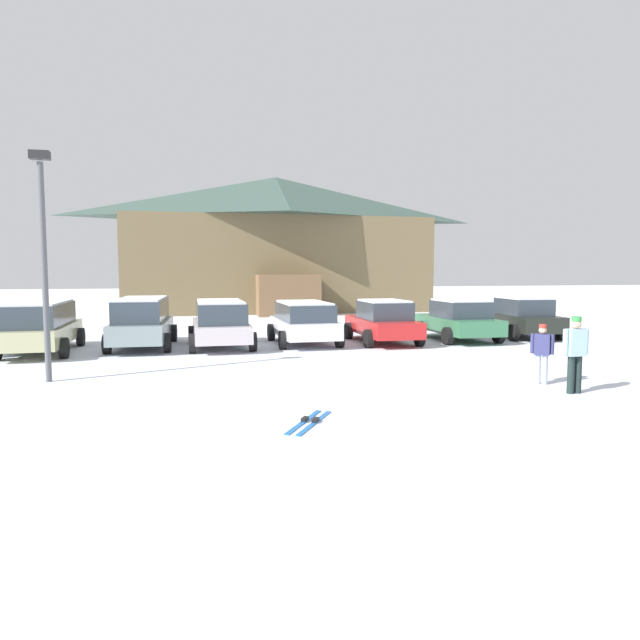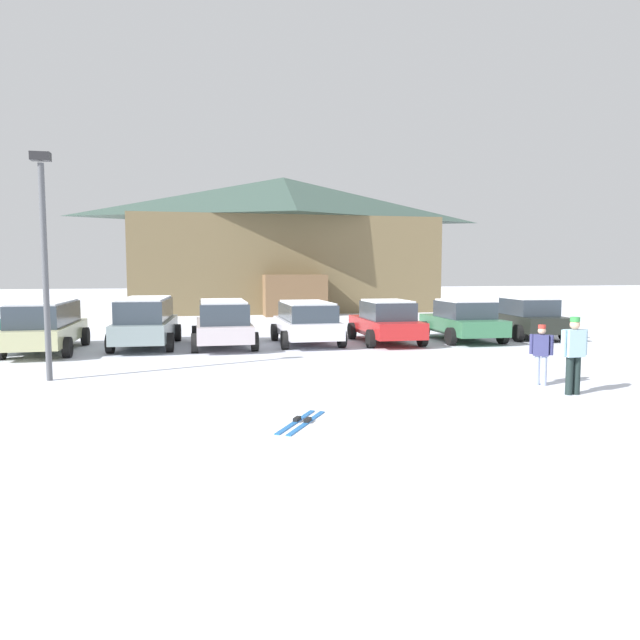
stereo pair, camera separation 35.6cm
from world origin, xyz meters
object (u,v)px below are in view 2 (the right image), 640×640
object	(u,v)px
parked_beige_suv	(46,325)
skier_teen_in_navy_coat	(541,351)
parked_white_suv	(307,321)
parked_black_sedan	(527,317)
parked_silver_wagon	(223,322)
lamp_post	(44,254)
skier_adult_in_blue_parka	(574,351)
parked_red_sedan	(386,321)
parked_green_coupe	(463,320)
ski_lodge	(284,243)
pair_of_skis	(301,422)
parked_grey_wagon	(146,320)

from	to	relation	value
parked_beige_suv	skier_teen_in_navy_coat	size ratio (longest dim) A/B	3.39
parked_white_suv	parked_black_sedan	xyz separation A→B (m)	(8.87, 0.16, -0.03)
parked_silver_wagon	lamp_post	xyz separation A→B (m)	(-4.36, -5.23, 2.17)
skier_adult_in_blue_parka	parked_white_suv	bearing A→B (deg)	113.18
parked_silver_wagon	parked_white_suv	world-z (taller)	parked_silver_wagon
parked_black_sedan	parked_silver_wagon	bearing A→B (deg)	-178.34
parked_red_sedan	parked_green_coupe	bearing A→B (deg)	0.29
parked_white_suv	parked_black_sedan	distance (m)	8.87
ski_lodge	skier_adult_in_blue_parka	world-z (taller)	ski_lodge
lamp_post	parked_silver_wagon	bearing A→B (deg)	50.15
ski_lodge	pair_of_skis	distance (m)	28.63
ski_lodge	parked_beige_suv	bearing A→B (deg)	-120.34
parked_beige_suv	parked_grey_wagon	bearing A→B (deg)	11.32
parked_white_suv	parked_red_sedan	distance (m)	2.92
parked_silver_wagon	parked_black_sedan	world-z (taller)	parked_silver_wagon
parked_white_suv	lamp_post	distance (m)	9.38
pair_of_skis	skier_adult_in_blue_parka	bearing A→B (deg)	9.62
parked_grey_wagon	skier_teen_in_navy_coat	bearing A→B (deg)	-42.67
parked_beige_suv	parked_white_suv	size ratio (longest dim) A/B	1.17
parked_beige_suv	parked_black_sedan	size ratio (longest dim) A/B	1.14
parked_silver_wagon	parked_green_coupe	size ratio (longest dim) A/B	1.04
skier_teen_in_navy_coat	parked_grey_wagon	bearing A→B (deg)	137.33
parked_grey_wagon	parked_white_suv	size ratio (longest dim) A/B	1.18
parked_black_sedan	skier_teen_in_navy_coat	world-z (taller)	parked_black_sedan
ski_lodge	parked_black_sedan	xyz separation A→B (m)	(7.11, -17.43, -3.62)
pair_of_skis	parked_white_suv	bearing A→B (deg)	78.90
parked_red_sedan	skier_teen_in_navy_coat	size ratio (longest dim) A/B	3.00
parked_silver_wagon	skier_teen_in_navy_coat	world-z (taller)	parked_silver_wagon
parked_green_coupe	parked_black_sedan	bearing A→B (deg)	7.96
parked_red_sedan	parked_silver_wagon	bearing A→B (deg)	179.21
parked_grey_wagon	parked_white_suv	world-z (taller)	parked_grey_wagon
parked_silver_wagon	parked_red_sedan	world-z (taller)	parked_silver_wagon
parked_white_suv	lamp_post	world-z (taller)	lamp_post
ski_lodge	parked_grey_wagon	size ratio (longest dim) A/B	4.09
parked_white_suv	skier_adult_in_blue_parka	world-z (taller)	skier_adult_in_blue_parka
parked_red_sedan	skier_adult_in_blue_parka	xyz separation A→B (m)	(1.13, -9.15, 0.14)
ski_lodge	lamp_post	bearing A→B (deg)	-111.58
parked_silver_wagon	pair_of_skis	world-z (taller)	parked_silver_wagon
parked_beige_suv	lamp_post	bearing A→B (deg)	-75.66
lamp_post	parked_green_coupe	bearing A→B (deg)	21.24
skier_teen_in_navy_coat	pair_of_skis	distance (m)	6.38
skier_teen_in_navy_coat	lamp_post	world-z (taller)	lamp_post
skier_teen_in_navy_coat	parked_white_suv	bearing A→B (deg)	115.17
parked_grey_wagon	skier_adult_in_blue_parka	xyz separation A→B (m)	(9.62, -9.81, 0.02)
parked_black_sedan	pair_of_skis	distance (m)	15.24
ski_lodge	parked_beige_suv	size ratio (longest dim) A/B	4.13
parked_beige_suv	parked_silver_wagon	xyz separation A→B (m)	(5.69, 0.03, -0.02)
parked_silver_wagon	parked_grey_wagon	bearing A→B (deg)	167.41
parked_grey_wagon	parked_red_sedan	xyz separation A→B (m)	(8.49, -0.66, -0.12)
skier_adult_in_blue_parka	parked_grey_wagon	bearing A→B (deg)	134.42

